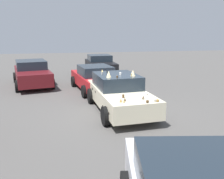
# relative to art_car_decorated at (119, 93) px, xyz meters

# --- Properties ---
(ground_plane) EXTENTS (60.00, 60.00, 0.00)m
(ground_plane) POSITION_rel_art_car_decorated_xyz_m (-0.09, -0.00, -0.73)
(ground_plane) COLOR #514F4C
(art_car_decorated) EXTENTS (4.58, 2.22, 1.68)m
(art_car_decorated) POSITION_rel_art_car_decorated_xyz_m (0.00, 0.00, 0.00)
(art_car_decorated) COLOR beige
(art_car_decorated) RESTS_ON ground
(parked_sedan_behind_left) EXTENTS (4.47, 2.40, 1.38)m
(parked_sedan_behind_left) POSITION_rel_art_car_decorated_xyz_m (3.64, 0.45, -0.04)
(parked_sedan_behind_left) COLOR red
(parked_sedan_behind_left) RESTS_ON ground
(parked_sedan_far_right) EXTENTS (4.78, 2.67, 1.48)m
(parked_sedan_far_right) POSITION_rel_art_car_decorated_xyz_m (5.77, 3.89, 0.01)
(parked_sedan_far_right) COLOR #5B1419
(parked_sedan_far_right) RESTS_ON ground
(parked_sedan_row_back_far) EXTENTS (4.21, 2.11, 1.46)m
(parked_sedan_row_back_far) POSITION_rel_art_car_decorated_xyz_m (8.81, -0.74, 0.01)
(parked_sedan_row_back_far) COLOR black
(parked_sedan_row_back_far) RESTS_ON ground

